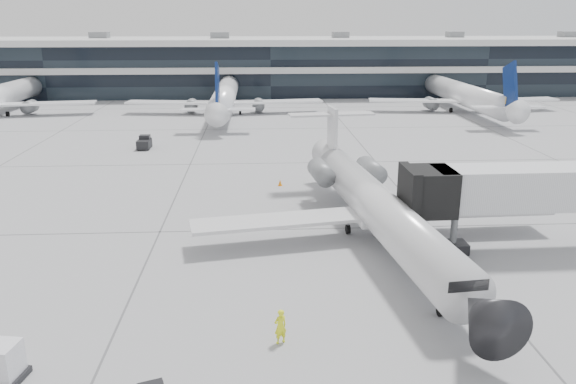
{
  "coord_description": "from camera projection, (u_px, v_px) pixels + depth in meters",
  "views": [
    {
      "loc": [
        -2.85,
        -38.5,
        14.69
      ],
      "look_at": [
        -0.63,
        0.89,
        2.6
      ],
      "focal_mm": 35.0,
      "sensor_mm": 36.0,
      "label": 1
    }
  ],
  "objects": [
    {
      "name": "ramp_worker",
      "position": [
        280.0,
        326.0,
        26.44
      ],
      "size": [
        0.76,
        0.66,
        1.76
      ],
      "primitive_type": "imported",
      "rotation": [
        0.0,
        0.0,
        3.6
      ],
      "color": "#F3FF1A",
      "rests_on": "ground"
    },
    {
      "name": "bg_jet_right",
      "position": [
        461.0,
        110.0,
        95.43
      ],
      "size": [
        32.0,
        40.0,
        9.6
      ],
      "primitive_type": null,
      "color": "white",
      "rests_on": "ground"
    },
    {
      "name": "bg_jet_center",
      "position": [
        225.0,
        113.0,
        93.28
      ],
      "size": [
        32.0,
        40.0,
        9.6
      ],
      "primitive_type": null,
      "color": "white",
      "rests_on": "ground"
    },
    {
      "name": "jet_bridge",
      "position": [
        558.0,
        188.0,
        36.3
      ],
      "size": [
        18.42,
        4.09,
        5.93
      ],
      "rotation": [
        0.0,
        0.0,
        0.02
      ],
      "color": "silver",
      "rests_on": "ground"
    },
    {
      "name": "traffic_cone",
      "position": [
        280.0,
        183.0,
        51.99
      ],
      "size": [
        0.52,
        0.52,
        0.58
      ],
      "rotation": [
        0.0,
        0.0,
        -0.43
      ],
      "color": "orange",
      "rests_on": "ground"
    },
    {
      "name": "terminal",
      "position": [
        269.0,
        68.0,
        118.02
      ],
      "size": [
        170.0,
        22.0,
        10.0
      ],
      "primitive_type": "cube",
      "color": "black",
      "rests_on": "ground"
    },
    {
      "name": "ground",
      "position": [
        297.0,
        229.0,
        41.21
      ],
      "size": [
        220.0,
        220.0,
        0.0
      ],
      "primitive_type": "plane",
      "color": "#99999C",
      "rests_on": "ground"
    },
    {
      "name": "far_tug",
      "position": [
        144.0,
        143.0,
        66.89
      ],
      "size": [
        1.48,
        2.45,
        1.55
      ],
      "rotation": [
        0.0,
        0.0,
        -0.02
      ],
      "color": "black",
      "rests_on": "ground"
    },
    {
      "name": "regional_jet",
      "position": [
        376.0,
        205.0,
        38.73
      ],
      "size": [
        25.54,
        31.89,
        7.36
      ],
      "rotation": [
        0.0,
        0.0,
        0.11
      ],
      "color": "silver",
      "rests_on": "ground"
    }
  ]
}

